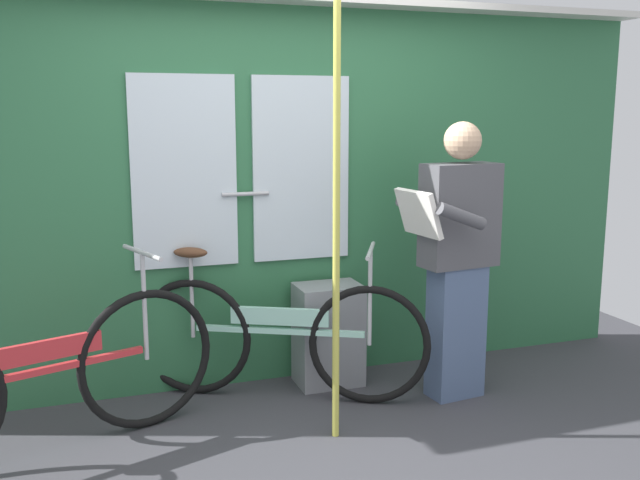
# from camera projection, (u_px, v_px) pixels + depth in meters

# --- Properties ---
(ground_plane) EXTENTS (5.90, 4.16, 0.04)m
(ground_plane) POSITION_uv_depth(u_px,v_px,m) (352.00, 474.00, 3.32)
(ground_plane) COLOR #38383D
(train_door_wall) EXTENTS (4.90, 0.28, 2.30)m
(train_door_wall) POSITION_uv_depth(u_px,v_px,m) (274.00, 187.00, 4.29)
(train_door_wall) COLOR #2D6B42
(train_door_wall) RESTS_ON ground_plane
(bicycle_near_door) EXTENTS (1.73, 0.70, 0.95)m
(bicycle_near_door) POSITION_uv_depth(u_px,v_px,m) (41.00, 379.00, 3.39)
(bicycle_near_door) COLOR black
(bicycle_near_door) RESTS_ON ground_plane
(bicycle_leaning_behind) EXTENTS (1.56, 0.85, 0.90)m
(bicycle_leaning_behind) POSITION_uv_depth(u_px,v_px,m) (278.00, 337.00, 4.09)
(bicycle_leaning_behind) COLOR black
(bicycle_leaning_behind) RESTS_ON ground_plane
(passenger_reading_newspaper) EXTENTS (0.58, 0.50, 1.60)m
(passenger_reading_newspaper) POSITION_uv_depth(u_px,v_px,m) (457.00, 256.00, 4.05)
(passenger_reading_newspaper) COLOR slate
(passenger_reading_newspaper) RESTS_ON ground_plane
(trash_bin_by_wall) EXTENTS (0.39, 0.28, 0.62)m
(trash_bin_by_wall) POSITION_uv_depth(u_px,v_px,m) (328.00, 334.00, 4.34)
(trash_bin_by_wall) COLOR gray
(trash_bin_by_wall) RESTS_ON ground_plane
(handrail_pole) EXTENTS (0.04, 0.04, 2.26)m
(handrail_pole) POSITION_uv_depth(u_px,v_px,m) (336.00, 220.00, 3.48)
(handrail_pole) COLOR #C6C14C
(handrail_pole) RESTS_ON ground_plane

